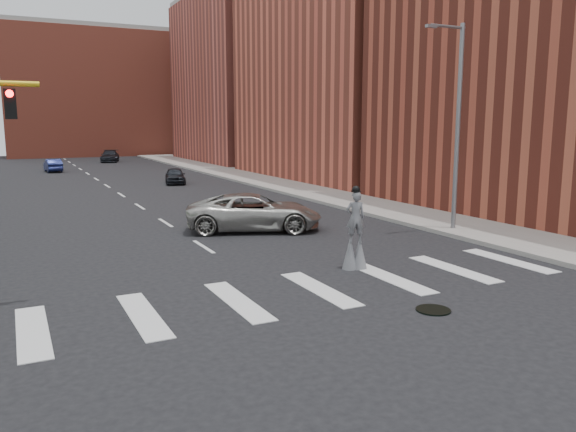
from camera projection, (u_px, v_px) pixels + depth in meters
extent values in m
plane|color=black|center=(296.00, 305.00, 15.07)|extent=(160.00, 160.00, 0.00)
cube|color=gray|center=(292.00, 186.00, 42.62)|extent=(5.00, 90.00, 0.18)
cylinder|color=black|center=(433.00, 310.00, 14.61)|extent=(0.90, 0.90, 0.04)
cube|color=#C0523C|center=(363.00, 40.00, 49.24)|extent=(16.00, 22.00, 24.00)
cube|color=#B65143|center=(256.00, 81.00, 70.78)|extent=(16.00, 22.00, 20.00)
cube|color=#C0523C|center=(97.00, 95.00, 85.16)|extent=(26.00, 14.00, 18.00)
cylinder|color=slate|center=(458.00, 131.00, 24.45)|extent=(0.20, 0.20, 9.00)
cylinder|color=slate|center=(448.00, 27.00, 23.39)|extent=(1.80, 0.12, 0.12)
cube|color=slate|center=(431.00, 26.00, 23.00)|extent=(0.50, 0.18, 0.12)
cube|color=black|center=(10.00, 104.00, 14.00)|extent=(0.28, 0.18, 0.75)
cylinder|color=#FF0C0C|center=(9.00, 94.00, 13.87)|extent=(0.18, 0.06, 0.18)
cylinder|color=black|center=(359.00, 256.00, 18.76)|extent=(0.07, 0.07, 0.89)
cylinder|color=black|center=(350.00, 256.00, 18.73)|extent=(0.07, 0.07, 0.89)
cone|color=slate|center=(359.00, 253.00, 18.74)|extent=(0.52, 0.52, 1.11)
cone|color=slate|center=(350.00, 253.00, 18.71)|extent=(0.52, 0.52, 1.11)
imported|color=slate|center=(355.00, 217.00, 18.53)|extent=(0.73, 0.61, 1.73)
sphere|color=black|center=(356.00, 190.00, 18.38)|extent=(0.26, 0.26, 0.26)
cylinder|color=black|center=(356.00, 191.00, 18.39)|extent=(0.34, 0.34, 0.02)
cube|color=yellow|center=(355.00, 203.00, 18.59)|extent=(0.22, 0.05, 0.10)
imported|color=#A9A7A0|center=(254.00, 212.00, 25.41)|extent=(6.66, 4.86, 1.68)
imported|color=black|center=(175.00, 176.00, 44.99)|extent=(2.28, 3.99, 1.28)
imported|color=navy|center=(53.00, 165.00, 55.90)|extent=(1.62, 3.97, 1.28)
imported|color=black|center=(110.00, 156.00, 69.96)|extent=(3.12, 5.35, 1.46)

